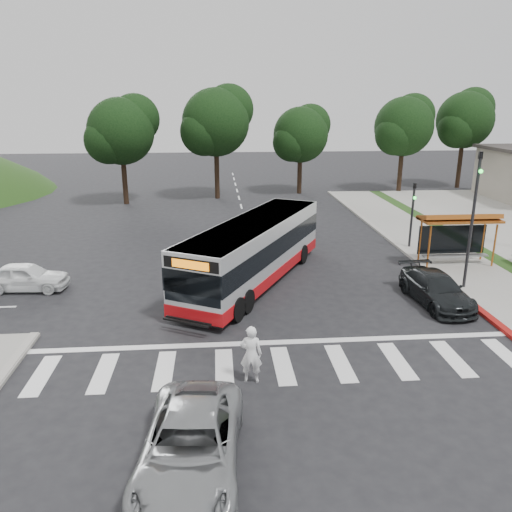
{
  "coord_description": "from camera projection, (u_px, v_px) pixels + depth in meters",
  "views": [
    {
      "loc": [
        -2.14,
        -20.0,
        8.61
      ],
      "look_at": [
        -0.31,
        2.49,
        1.6
      ],
      "focal_mm": 35.0,
      "sensor_mm": 36.0,
      "label": 1
    }
  ],
  "objects": [
    {
      "name": "traffic_signal_ne_tall",
      "position": [
        474.0,
        210.0,
        22.77
      ],
      "size": [
        0.18,
        0.37,
        6.5
      ],
      "color": "black",
      "rests_on": "ground"
    },
    {
      "name": "bus_shelter",
      "position": [
        458.0,
        223.0,
        26.76
      ],
      "size": [
        4.2,
        1.6,
        2.86
      ],
      "color": "#A5541B",
      "rests_on": "sidewalk_east"
    },
    {
      "name": "tree_ne_b",
      "position": [
        465.0,
        119.0,
        50.11
      ],
      "size": [
        6.16,
        5.74,
        10.02
      ],
      "color": "black",
      "rests_on": "ground"
    },
    {
      "name": "tree_north_a",
      "position": [
        217.0,
        121.0,
        44.37
      ],
      "size": [
        6.6,
        6.15,
        10.17
      ],
      "color": "black",
      "rests_on": "ground"
    },
    {
      "name": "tree_north_b",
      "position": [
        301.0,
        134.0,
        47.26
      ],
      "size": [
        5.72,
        5.33,
        8.43
      ],
      "color": "black",
      "rests_on": "ground"
    },
    {
      "name": "sidewalk_east",
      "position": [
        434.0,
        249.0,
        30.21
      ],
      "size": [
        4.0,
        40.0,
        0.12
      ],
      "primitive_type": "cube",
      "color": "gray",
      "rests_on": "ground"
    },
    {
      "name": "pedestrian",
      "position": [
        251.0,
        354.0,
        15.76
      ],
      "size": [
        0.76,
        0.55,
        1.94
      ],
      "primitive_type": "imported",
      "rotation": [
        0.0,
        0.0,
        3.01
      ],
      "color": "white",
      "rests_on": "ground"
    },
    {
      "name": "curb_east_red",
      "position": [
        490.0,
        318.0,
        20.53
      ],
      "size": [
        0.32,
        6.0,
        0.15
      ],
      "primitive_type": "cube",
      "color": "maroon",
      "rests_on": "ground"
    },
    {
      "name": "dark_sedan",
      "position": [
        436.0,
        289.0,
        22.05
      ],
      "size": [
        2.24,
        4.79,
        1.35
      ],
      "primitive_type": "imported",
      "rotation": [
        0.0,
        0.0,
        0.08
      ],
      "color": "black",
      "rests_on": "ground"
    },
    {
      "name": "curb_east",
      "position": [
        402.0,
        249.0,
        30.05
      ],
      "size": [
        0.3,
        40.0,
        0.15
      ],
      "primitive_type": "cube",
      "color": "#9E9991",
      "rests_on": "ground"
    },
    {
      "name": "crosswalk_ladder",
      "position": [
        283.0,
        365.0,
        17.0
      ],
      "size": [
        18.0,
        2.6,
        0.01
      ],
      "primitive_type": "cube",
      "color": "silver",
      "rests_on": "ground"
    },
    {
      "name": "west_car_white",
      "position": [
        26.0,
        277.0,
        23.62
      ],
      "size": [
        4.0,
        1.82,
        1.33
      ],
      "primitive_type": "imported",
      "rotation": [
        0.0,
        0.0,
        1.51
      ],
      "color": "white",
      "rests_on": "ground"
    },
    {
      "name": "traffic_signal_ne_short",
      "position": [
        413.0,
        208.0,
        29.85
      ],
      "size": [
        0.18,
        0.37,
        4.0
      ],
      "color": "black",
      "rests_on": "ground"
    },
    {
      "name": "ground",
      "position": [
        268.0,
        308.0,
        21.76
      ],
      "size": [
        140.0,
        140.0,
        0.0
      ],
      "primitive_type": "plane",
      "color": "black",
      "rests_on": "ground"
    },
    {
      "name": "tree_ne_a",
      "position": [
        405.0,
        126.0,
        47.82
      ],
      "size": [
        6.16,
        5.74,
        9.3
      ],
      "color": "black",
      "rests_on": "parking_lot"
    },
    {
      "name": "tree_north_c",
      "position": [
        122.0,
        130.0,
        42.03
      ],
      "size": [
        6.16,
        5.74,
        9.3
      ],
      "color": "black",
      "rests_on": "ground"
    },
    {
      "name": "transit_bus",
      "position": [
        254.0,
        252.0,
        24.42
      ],
      "size": [
        7.94,
        11.79,
        3.1
      ],
      "primitive_type": null,
      "rotation": [
        0.0,
        0.0,
        -0.49
      ],
      "color": "#BBBEC0",
      "rests_on": "ground"
    },
    {
      "name": "silver_suv_south",
      "position": [
        191.0,
        446.0,
        11.94
      ],
      "size": [
        2.81,
        5.34,
        1.43
      ],
      "primitive_type": "imported",
      "rotation": [
        0.0,
        0.0,
        -0.09
      ],
      "color": "#979A9C",
      "rests_on": "ground"
    }
  ]
}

